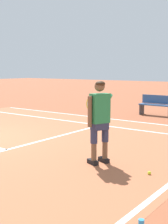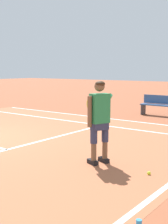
# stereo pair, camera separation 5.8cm
# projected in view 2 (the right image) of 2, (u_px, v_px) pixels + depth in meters

# --- Properties ---
(line_baseline) EXTENTS (10.98, 0.10, 0.01)m
(line_baseline) POSITION_uv_depth(u_px,v_px,m) (164.00, 188.00, 5.09)
(line_baseline) COLOR white
(line_baseline) RESTS_ON ground
(line_service) EXTENTS (8.23, 0.10, 0.01)m
(line_service) POSITION_uv_depth(u_px,v_px,m) (7.00, 150.00, 7.50)
(line_service) COLOR white
(line_service) RESTS_ON ground
(line_singles_right) EXTENTS (0.10, 10.43, 0.01)m
(line_singles_right) POSITION_uv_depth(u_px,v_px,m) (75.00, 122.00, 11.46)
(line_singles_right) COLOR white
(line_singles_right) RESTS_ON ground
(line_doubles_right) EXTENTS (0.10, 10.43, 0.01)m
(line_doubles_right) POSITION_uv_depth(u_px,v_px,m) (96.00, 117.00, 12.54)
(line_doubles_right) COLOR white
(line_doubles_right) RESTS_ON ground
(tennis_player) EXTENTS (0.94, 0.99, 1.71)m
(tennis_player) POSITION_uv_depth(u_px,v_px,m) (99.00, 116.00, 6.32)
(tennis_player) COLOR black
(tennis_player) RESTS_ON ground
(tennis_ball_near_feet) EXTENTS (0.07, 0.07, 0.07)m
(tennis_ball_near_feet) POSITION_uv_depth(u_px,v_px,m) (149.00, 173.00, 5.74)
(tennis_ball_near_feet) COLOR #CCE02D
(tennis_ball_near_feet) RESTS_ON ground
(courtside_bench) EXTENTS (0.40, 1.40, 0.85)m
(courtside_bench) POSITION_uv_depth(u_px,v_px,m) (158.00, 105.00, 12.93)
(courtside_bench) COLOR #2D5184
(courtside_bench) RESTS_ON ground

